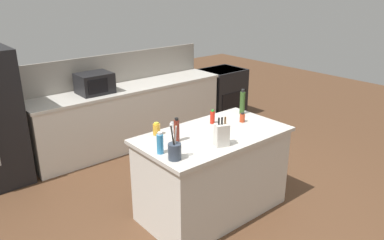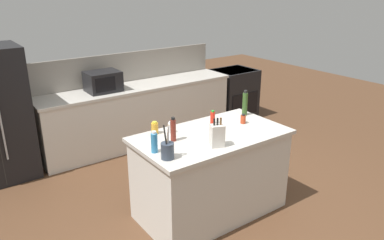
{
  "view_description": "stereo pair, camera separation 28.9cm",
  "coord_description": "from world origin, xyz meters",
  "px_view_note": "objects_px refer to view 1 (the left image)",
  "views": [
    {
      "loc": [
        -2.51,
        -2.64,
        2.43
      ],
      "look_at": [
        0.0,
        0.35,
        0.99
      ],
      "focal_mm": 35.0,
      "sensor_mm": 36.0,
      "label": 1
    },
    {
      "loc": [
        -2.28,
        -2.81,
        2.43
      ],
      "look_at": [
        0.0,
        0.35,
        0.99
      ],
      "focal_mm": 35.0,
      "sensor_mm": 36.0,
      "label": 2
    }
  ],
  "objects_px": {
    "microwave": "(95,83)",
    "knife_block": "(222,135)",
    "honey_jar": "(157,129)",
    "dish_soap_bottle": "(160,143)",
    "salt_shaker": "(172,128)",
    "range_oven": "(222,93)",
    "hot_sauce_bottle": "(212,117)",
    "utensil_crock": "(175,151)",
    "spice_jar_paprika": "(242,118)",
    "vinegar_bottle": "(177,130)",
    "olive_oil_bottle": "(242,102)"
  },
  "relations": [
    {
      "from": "spice_jar_paprika",
      "to": "olive_oil_bottle",
      "type": "xyz_separation_m",
      "value": [
        0.21,
        0.19,
        0.09
      ]
    },
    {
      "from": "dish_soap_bottle",
      "to": "knife_block",
      "type": "bearing_deg",
      "value": -23.0
    },
    {
      "from": "range_oven",
      "to": "hot_sauce_bottle",
      "type": "relative_size",
      "value": 5.84
    },
    {
      "from": "knife_block",
      "to": "utensil_crock",
      "type": "bearing_deg",
      "value": -165.04
    },
    {
      "from": "honey_jar",
      "to": "spice_jar_paprika",
      "type": "height_order",
      "value": "honey_jar"
    },
    {
      "from": "range_oven",
      "to": "hot_sauce_bottle",
      "type": "xyz_separation_m",
      "value": [
        -2.09,
        -1.97,
        0.55
      ]
    },
    {
      "from": "hot_sauce_bottle",
      "to": "salt_shaker",
      "type": "distance_m",
      "value": 0.53
    },
    {
      "from": "utensil_crock",
      "to": "dish_soap_bottle",
      "type": "distance_m",
      "value": 0.19
    },
    {
      "from": "range_oven",
      "to": "microwave",
      "type": "height_order",
      "value": "microwave"
    },
    {
      "from": "spice_jar_paprika",
      "to": "olive_oil_bottle",
      "type": "relative_size",
      "value": 0.35
    },
    {
      "from": "microwave",
      "to": "salt_shaker",
      "type": "height_order",
      "value": "microwave"
    },
    {
      "from": "spice_jar_paprika",
      "to": "salt_shaker",
      "type": "height_order",
      "value": "salt_shaker"
    },
    {
      "from": "knife_block",
      "to": "utensil_crock",
      "type": "xyz_separation_m",
      "value": [
        -0.53,
        0.05,
        -0.03
      ]
    },
    {
      "from": "microwave",
      "to": "knife_block",
      "type": "bearing_deg",
      "value": -87.68
    },
    {
      "from": "olive_oil_bottle",
      "to": "microwave",
      "type": "bearing_deg",
      "value": 115.64
    },
    {
      "from": "knife_block",
      "to": "vinegar_bottle",
      "type": "distance_m",
      "value": 0.45
    },
    {
      "from": "knife_block",
      "to": "salt_shaker",
      "type": "xyz_separation_m",
      "value": [
        -0.18,
        0.56,
        -0.05
      ]
    },
    {
      "from": "knife_block",
      "to": "dish_soap_bottle",
      "type": "bearing_deg",
      "value": 177.71
    },
    {
      "from": "salt_shaker",
      "to": "olive_oil_bottle",
      "type": "distance_m",
      "value": 1.02
    },
    {
      "from": "microwave",
      "to": "salt_shaker",
      "type": "distance_m",
      "value": 1.92
    },
    {
      "from": "honey_jar",
      "to": "vinegar_bottle",
      "type": "distance_m",
      "value": 0.28
    },
    {
      "from": "vinegar_bottle",
      "to": "salt_shaker",
      "type": "height_order",
      "value": "vinegar_bottle"
    },
    {
      "from": "microwave",
      "to": "honey_jar",
      "type": "distance_m",
      "value": 1.86
    },
    {
      "from": "honey_jar",
      "to": "vinegar_bottle",
      "type": "bearing_deg",
      "value": -78.61
    },
    {
      "from": "microwave",
      "to": "vinegar_bottle",
      "type": "xyz_separation_m",
      "value": [
        -0.17,
        -2.11,
        -0.03
      ]
    },
    {
      "from": "microwave",
      "to": "utensil_crock",
      "type": "distance_m",
      "value": 2.46
    },
    {
      "from": "spice_jar_paprika",
      "to": "vinegar_bottle",
      "type": "distance_m",
      "value": 0.91
    },
    {
      "from": "microwave",
      "to": "knife_block",
      "type": "relative_size",
      "value": 1.63
    },
    {
      "from": "honey_jar",
      "to": "salt_shaker",
      "type": "distance_m",
      "value": 0.16
    },
    {
      "from": "honey_jar",
      "to": "spice_jar_paprika",
      "type": "distance_m",
      "value": 1.01
    },
    {
      "from": "microwave",
      "to": "honey_jar",
      "type": "bearing_deg",
      "value": -96.87
    },
    {
      "from": "honey_jar",
      "to": "hot_sauce_bottle",
      "type": "distance_m",
      "value": 0.68
    },
    {
      "from": "dish_soap_bottle",
      "to": "honey_jar",
      "type": "bearing_deg",
      "value": 59.24
    },
    {
      "from": "honey_jar",
      "to": "knife_block",
      "type": "bearing_deg",
      "value": -62.89
    },
    {
      "from": "honey_jar",
      "to": "olive_oil_bottle",
      "type": "distance_m",
      "value": 1.17
    },
    {
      "from": "spice_jar_paprika",
      "to": "hot_sauce_bottle",
      "type": "xyz_separation_m",
      "value": [
        -0.29,
        0.18,
        0.02
      ]
    },
    {
      "from": "knife_block",
      "to": "vinegar_bottle",
      "type": "relative_size",
      "value": 1.17
    },
    {
      "from": "vinegar_bottle",
      "to": "dish_soap_bottle",
      "type": "distance_m",
      "value": 0.31
    },
    {
      "from": "utensil_crock",
      "to": "vinegar_bottle",
      "type": "xyz_separation_m",
      "value": [
        0.26,
        0.31,
        0.03
      ]
    },
    {
      "from": "range_oven",
      "to": "olive_oil_bottle",
      "type": "xyz_separation_m",
      "value": [
        -1.6,
        -1.96,
        0.62
      ]
    },
    {
      "from": "range_oven",
      "to": "salt_shaker",
      "type": "distance_m",
      "value": 3.29
    },
    {
      "from": "microwave",
      "to": "knife_block",
      "type": "distance_m",
      "value": 2.48
    },
    {
      "from": "microwave",
      "to": "salt_shaker",
      "type": "bearing_deg",
      "value": -92.25
    },
    {
      "from": "utensil_crock",
      "to": "honey_jar",
      "type": "bearing_deg",
      "value": 70.3
    },
    {
      "from": "utensil_crock",
      "to": "spice_jar_paprika",
      "type": "height_order",
      "value": "utensil_crock"
    },
    {
      "from": "microwave",
      "to": "honey_jar",
      "type": "xyz_separation_m",
      "value": [
        -0.22,
        -1.84,
        -0.08
      ]
    },
    {
      "from": "range_oven",
      "to": "utensil_crock",
      "type": "relative_size",
      "value": 2.87
    },
    {
      "from": "vinegar_bottle",
      "to": "knife_block",
      "type": "bearing_deg",
      "value": -53.26
    },
    {
      "from": "utensil_crock",
      "to": "salt_shaker",
      "type": "height_order",
      "value": "utensil_crock"
    },
    {
      "from": "knife_block",
      "to": "olive_oil_bottle",
      "type": "bearing_deg",
      "value": 51.97
    }
  ]
}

